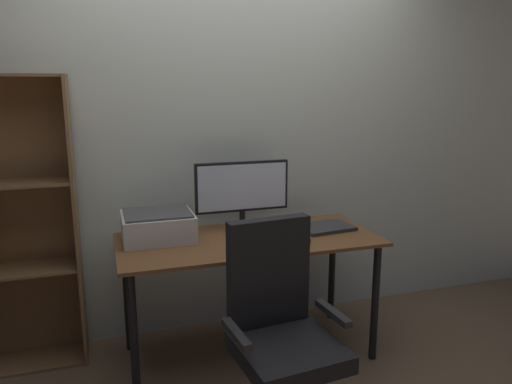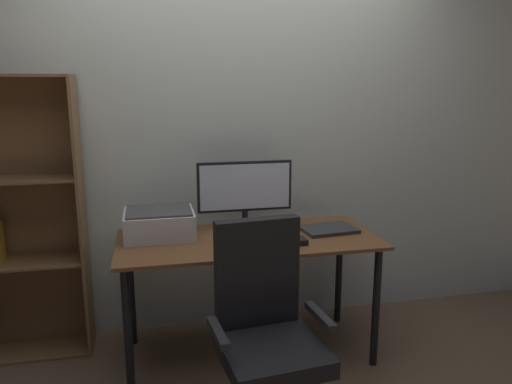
{
  "view_description": "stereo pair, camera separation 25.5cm",
  "coord_description": "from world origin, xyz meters",
  "px_view_note": "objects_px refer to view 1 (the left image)",
  "views": [
    {
      "loc": [
        -0.79,
        -2.59,
        1.61
      ],
      "look_at": [
        0.05,
        0.01,
        1.01
      ],
      "focal_mm": 34.17,
      "sensor_mm": 36.0,
      "label": 1
    },
    {
      "loc": [
        -0.55,
        -2.65,
        1.61
      ],
      "look_at": [
        0.05,
        0.01,
        1.01
      ],
      "focal_mm": 34.17,
      "sensor_mm": 36.0,
      "label": 2
    }
  ],
  "objects_px": {
    "desk": "(249,253)",
    "bookshelf": "(13,229)",
    "laptop": "(325,227)",
    "printer": "(158,226)",
    "office_chair": "(281,342)",
    "coffee_mug": "(274,229)",
    "monitor": "(242,190)",
    "keyboard": "(265,246)",
    "mouse": "(302,240)"
  },
  "relations": [
    {
      "from": "mouse",
      "to": "desk",
      "type": "bearing_deg",
      "value": 144.23
    },
    {
      "from": "mouse",
      "to": "bookshelf",
      "type": "relative_size",
      "value": 0.06
    },
    {
      "from": "laptop",
      "to": "bookshelf",
      "type": "bearing_deg",
      "value": 164.06
    },
    {
      "from": "coffee_mug",
      "to": "keyboard",
      "type": "bearing_deg",
      "value": -125.25
    },
    {
      "from": "keyboard",
      "to": "laptop",
      "type": "relative_size",
      "value": 0.91
    },
    {
      "from": "laptop",
      "to": "coffee_mug",
      "type": "bearing_deg",
      "value": -177.24
    },
    {
      "from": "desk",
      "to": "keyboard",
      "type": "xyz_separation_m",
      "value": [
        0.03,
        -0.19,
        0.1
      ]
    },
    {
      "from": "printer",
      "to": "bookshelf",
      "type": "height_order",
      "value": "bookshelf"
    },
    {
      "from": "bookshelf",
      "to": "laptop",
      "type": "bearing_deg",
      "value": -9.82
    },
    {
      "from": "mouse",
      "to": "coffee_mug",
      "type": "distance_m",
      "value": 0.19
    },
    {
      "from": "coffee_mug",
      "to": "bookshelf",
      "type": "xyz_separation_m",
      "value": [
        -1.43,
        0.37,
        0.03
      ]
    },
    {
      "from": "monitor",
      "to": "office_chair",
      "type": "xyz_separation_m",
      "value": [
        -0.08,
        -0.89,
        -0.52
      ]
    },
    {
      "from": "coffee_mug",
      "to": "office_chair",
      "type": "distance_m",
      "value": 0.77
    },
    {
      "from": "mouse",
      "to": "office_chair",
      "type": "height_order",
      "value": "office_chair"
    },
    {
      "from": "keyboard",
      "to": "bookshelf",
      "type": "distance_m",
      "value": 1.42
    },
    {
      "from": "printer",
      "to": "monitor",
      "type": "bearing_deg",
      "value": 6.33
    },
    {
      "from": "office_chair",
      "to": "bookshelf",
      "type": "xyz_separation_m",
      "value": [
        -1.23,
        1.03,
        0.36
      ]
    },
    {
      "from": "monitor",
      "to": "coffee_mug",
      "type": "xyz_separation_m",
      "value": [
        0.13,
        -0.23,
        -0.19
      ]
    },
    {
      "from": "coffee_mug",
      "to": "printer",
      "type": "bearing_deg",
      "value": 165.45
    },
    {
      "from": "monitor",
      "to": "printer",
      "type": "bearing_deg",
      "value": -173.67
    },
    {
      "from": "coffee_mug",
      "to": "bookshelf",
      "type": "height_order",
      "value": "bookshelf"
    },
    {
      "from": "desk",
      "to": "bookshelf",
      "type": "xyz_separation_m",
      "value": [
        -1.29,
        0.34,
        0.17
      ]
    },
    {
      "from": "monitor",
      "to": "mouse",
      "type": "relative_size",
      "value": 6.07
    },
    {
      "from": "monitor",
      "to": "office_chair",
      "type": "height_order",
      "value": "monitor"
    },
    {
      "from": "office_chair",
      "to": "bookshelf",
      "type": "relative_size",
      "value": 0.61
    },
    {
      "from": "keyboard",
      "to": "laptop",
      "type": "bearing_deg",
      "value": 22.67
    },
    {
      "from": "monitor",
      "to": "coffee_mug",
      "type": "bearing_deg",
      "value": -60.6
    },
    {
      "from": "desk",
      "to": "office_chair",
      "type": "height_order",
      "value": "office_chair"
    },
    {
      "from": "mouse",
      "to": "monitor",
      "type": "bearing_deg",
      "value": 120.42
    },
    {
      "from": "printer",
      "to": "office_chair",
      "type": "distance_m",
      "value": 1.01
    },
    {
      "from": "desk",
      "to": "laptop",
      "type": "distance_m",
      "value": 0.51
    },
    {
      "from": "monitor",
      "to": "bookshelf",
      "type": "bearing_deg",
      "value": 173.92
    },
    {
      "from": "monitor",
      "to": "bookshelf",
      "type": "height_order",
      "value": "bookshelf"
    },
    {
      "from": "monitor",
      "to": "mouse",
      "type": "distance_m",
      "value": 0.5
    },
    {
      "from": "keyboard",
      "to": "laptop",
      "type": "height_order",
      "value": "laptop"
    },
    {
      "from": "desk",
      "to": "coffee_mug",
      "type": "height_order",
      "value": "coffee_mug"
    },
    {
      "from": "desk",
      "to": "mouse",
      "type": "xyz_separation_m",
      "value": [
        0.27,
        -0.17,
        0.11
      ]
    },
    {
      "from": "office_chair",
      "to": "coffee_mug",
      "type": "bearing_deg",
      "value": 66.78
    },
    {
      "from": "desk",
      "to": "keyboard",
      "type": "height_order",
      "value": "keyboard"
    },
    {
      "from": "keyboard",
      "to": "coffee_mug",
      "type": "height_order",
      "value": "coffee_mug"
    },
    {
      "from": "desk",
      "to": "bookshelf",
      "type": "bearing_deg",
      "value": 165.34
    },
    {
      "from": "desk",
      "to": "bookshelf",
      "type": "relative_size",
      "value": 0.9
    },
    {
      "from": "laptop",
      "to": "printer",
      "type": "bearing_deg",
      "value": 167.47
    },
    {
      "from": "printer",
      "to": "office_chair",
      "type": "relative_size",
      "value": 0.4
    },
    {
      "from": "keyboard",
      "to": "mouse",
      "type": "bearing_deg",
      "value": 3.6
    },
    {
      "from": "laptop",
      "to": "bookshelf",
      "type": "xyz_separation_m",
      "value": [
        -1.79,
        0.31,
        0.07
      ]
    },
    {
      "from": "laptop",
      "to": "desk",
      "type": "bearing_deg",
      "value": 176.9
    },
    {
      "from": "office_chair",
      "to": "printer",
      "type": "bearing_deg",
      "value": 112.21
    },
    {
      "from": "keyboard",
      "to": "printer",
      "type": "relative_size",
      "value": 0.72
    },
    {
      "from": "mouse",
      "to": "bookshelf",
      "type": "bearing_deg",
      "value": 158.61
    }
  ]
}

